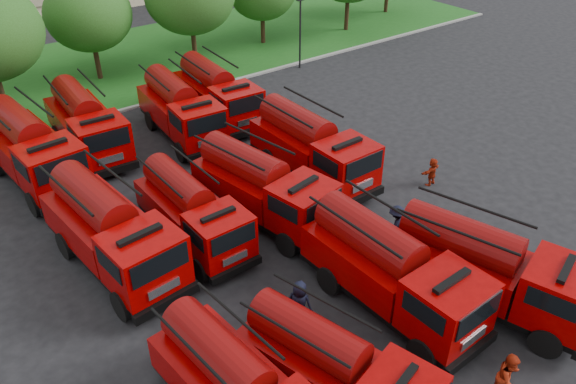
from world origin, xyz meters
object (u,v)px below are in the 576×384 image
(fire_truck_8, at_px, (32,150))
(firefighter_4, at_px, (299,323))
(firefighter_5, at_px, (430,184))
(fire_truck_3, at_px, (487,268))
(fire_truck_4, at_px, (111,231))
(firefighter_3, at_px, (393,244))
(fire_truck_5, at_px, (192,212))
(fire_truck_11, at_px, (217,93))
(fire_truck_10, at_px, (180,110))
(fire_truck_1, at_px, (335,369))
(firefighter_2, at_px, (572,335))
(fire_truck_6, at_px, (262,187))
(fire_truck_2, at_px, (391,270))
(fire_truck_9, at_px, (86,124))
(fire_truck_7, at_px, (312,147))

(fire_truck_8, distance_m, firefighter_4, 16.61)
(firefighter_5, bearing_deg, fire_truck_8, -44.22)
(fire_truck_3, height_order, fire_truck_4, fire_truck_4)
(fire_truck_8, bearing_deg, firefighter_3, -58.85)
(firefighter_3, bearing_deg, fire_truck_4, -46.10)
(fire_truck_5, xyz_separation_m, firefighter_4, (0.62, -6.68, -1.54))
(fire_truck_8, xyz_separation_m, fire_truck_11, (11.17, 0.82, -0.12))
(fire_truck_10, bearing_deg, fire_truck_1, -99.73)
(fire_truck_8, distance_m, firefighter_3, 18.27)
(fire_truck_10, distance_m, fire_truck_11, 3.01)
(firefighter_5, bearing_deg, firefighter_2, 62.79)
(firefighter_3, bearing_deg, fire_truck_6, -71.83)
(fire_truck_3, xyz_separation_m, firefighter_3, (-0.02, 4.50, -1.70))
(firefighter_2, distance_m, firefighter_5, 10.60)
(fire_truck_2, relative_size, fire_truck_10, 0.99)
(fire_truck_1, height_order, fire_truck_10, fire_truck_10)
(firefighter_5, bearing_deg, fire_truck_9, -53.88)
(fire_truck_3, height_order, fire_truck_11, fire_truck_11)
(fire_truck_5, xyz_separation_m, firefighter_2, (8.16, -13.01, -1.54))
(firefighter_4, bearing_deg, fire_truck_11, -51.33)
(fire_truck_9, height_order, fire_truck_11, fire_truck_9)
(fire_truck_3, xyz_separation_m, firefighter_2, (1.30, -3.07, -1.70))
(fire_truck_5, relative_size, fire_truck_11, 0.89)
(fire_truck_7, height_order, firefighter_4, fire_truck_7)
(fire_truck_1, xyz_separation_m, fire_truck_3, (7.39, -0.03, 0.20))
(fire_truck_2, relative_size, firefighter_2, 4.00)
(firefighter_2, distance_m, firefighter_4, 9.84)
(fire_truck_4, distance_m, fire_truck_9, 10.55)
(firefighter_4, bearing_deg, fire_truck_5, -24.45)
(fire_truck_3, bearing_deg, fire_truck_2, 128.64)
(fire_truck_3, height_order, fire_truck_6, fire_truck_3)
(firefighter_2, bearing_deg, fire_truck_10, 13.38)
(fire_truck_7, bearing_deg, fire_truck_2, -112.31)
(fire_truck_8, relative_size, fire_truck_11, 1.08)
(fire_truck_11, height_order, firefighter_5, fire_truck_11)
(fire_truck_1, height_order, fire_truck_7, fire_truck_7)
(fire_truck_7, height_order, firefighter_3, fire_truck_7)
(fire_truck_3, bearing_deg, fire_truck_7, 69.92)
(fire_truck_1, relative_size, firefighter_2, 3.62)
(fire_truck_3, distance_m, fire_truck_7, 11.11)
(fire_truck_6, height_order, fire_truck_9, fire_truck_9)
(fire_truck_6, xyz_separation_m, firefighter_5, (8.53, -2.70, -1.69))
(fire_truck_8, xyz_separation_m, firefighter_4, (4.58, -15.86, -1.84))
(fire_truck_1, relative_size, firefighter_3, 3.53)
(fire_truck_3, height_order, firefighter_2, fire_truck_3)
(firefighter_2, height_order, firefighter_5, firefighter_2)
(fire_truck_4, xyz_separation_m, firefighter_2, (11.56, -13.42, -1.79))
(fire_truck_9, bearing_deg, fire_truck_11, -1.45)
(fire_truck_3, xyz_separation_m, fire_truck_11, (0.36, 19.95, 0.02))
(firefighter_3, bearing_deg, firefighter_2, 83.57)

